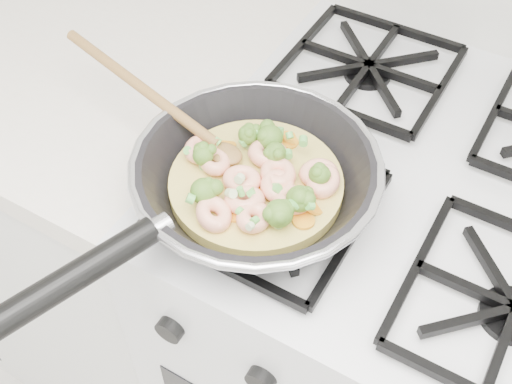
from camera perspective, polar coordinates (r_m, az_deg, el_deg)
The scene contains 3 objects.
stove at distance 1.21m, azimuth 10.76°, elevation -12.85°, with size 0.60×0.60×0.92m.
counter_left at distance 1.51m, azimuth -18.20°, elevation 1.10°, with size 1.00×0.60×0.90m.
skillet at distance 0.75m, azimuth -0.34°, elevation 1.15°, with size 0.47×0.47×0.09m.
Camera 1 is at (0.09, 1.11, 1.51)m, focal length 45.13 mm.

